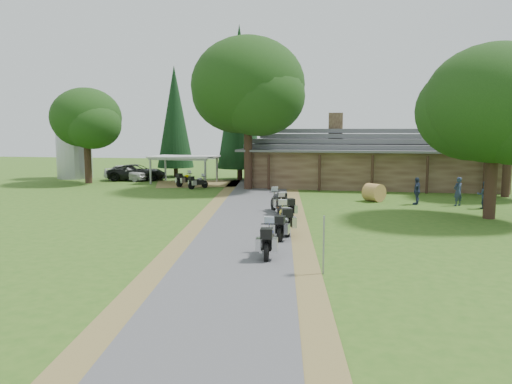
% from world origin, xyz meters
% --- Properties ---
extents(ground, '(120.00, 120.00, 0.00)m').
position_xyz_m(ground, '(0.00, 0.00, 0.00)').
color(ground, '#2F5818').
rests_on(ground, ground).
extents(driveway, '(51.95, 51.95, 0.00)m').
position_xyz_m(driveway, '(-0.50, 4.00, 0.00)').
color(driveway, '#414244').
rests_on(driveway, ground).
extents(lodge, '(21.40, 9.40, 4.90)m').
position_xyz_m(lodge, '(6.00, 24.00, 2.45)').
color(lodge, '#513929').
rests_on(lodge, ground).
extents(silo, '(3.78, 3.78, 6.80)m').
position_xyz_m(silo, '(-22.41, 25.55, 3.40)').
color(silo, gray).
rests_on(silo, ground).
extents(carport, '(5.79, 4.01, 2.43)m').
position_xyz_m(carport, '(-10.23, 23.08, 1.22)').
color(carport, silver).
rests_on(carport, ground).
extents(car_white_sedan, '(3.63, 6.12, 1.91)m').
position_xyz_m(car_white_sedan, '(-16.29, 24.29, 0.96)').
color(car_white_sedan, silver).
rests_on(car_white_sedan, ground).
extents(car_dark_suv, '(4.02, 6.39, 2.27)m').
position_xyz_m(car_dark_suv, '(-15.42, 24.61, 1.14)').
color(car_dark_suv, black).
rests_on(car_dark_suv, ground).
extents(motorcycle_row_a, '(0.84, 2.07, 1.38)m').
position_xyz_m(motorcycle_row_a, '(1.42, -1.24, 0.69)').
color(motorcycle_row_a, '#272695').
rests_on(motorcycle_row_a, ground).
extents(motorcycle_row_b, '(0.76, 1.91, 1.28)m').
position_xyz_m(motorcycle_row_b, '(1.59, 1.90, 0.64)').
color(motorcycle_row_b, '#A6A8AE').
rests_on(motorcycle_row_b, ground).
extents(motorcycle_row_c, '(1.24, 2.24, 1.46)m').
position_xyz_m(motorcycle_row_c, '(1.46, 3.02, 0.73)').
color(motorcycle_row_c, yellow).
rests_on(motorcycle_row_c, ground).
extents(motorcycle_row_d, '(1.46, 1.99, 1.32)m').
position_xyz_m(motorcycle_row_d, '(0.98, 6.98, 0.66)').
color(motorcycle_row_d, '#C45E11').
rests_on(motorcycle_row_d, ground).
extents(motorcycle_row_e, '(1.51, 2.14, 1.41)m').
position_xyz_m(motorcycle_row_e, '(0.32, 8.68, 0.70)').
color(motorcycle_row_e, black).
rests_on(motorcycle_row_e, ground).
extents(motorcycle_carport_a, '(1.28, 1.99, 1.30)m').
position_xyz_m(motorcycle_carport_a, '(-9.32, 20.63, 0.65)').
color(motorcycle_carport_a, '#E7E000').
rests_on(motorcycle_carport_a, ground).
extents(motorcycle_carport_b, '(1.44, 1.72, 1.17)m').
position_xyz_m(motorcycle_carport_b, '(-7.75, 19.22, 0.58)').
color(motorcycle_carport_b, gray).
rests_on(motorcycle_carport_b, ground).
extents(person_a, '(0.74, 0.71, 2.12)m').
position_xyz_m(person_a, '(11.01, 13.42, 1.06)').
color(person_a, '#293451').
rests_on(person_a, ground).
extents(person_b, '(0.60, 0.46, 1.94)m').
position_xyz_m(person_b, '(12.34, 12.56, 0.97)').
color(person_b, '#293451').
rests_on(person_b, ground).
extents(person_c, '(0.61, 0.69, 2.04)m').
position_xyz_m(person_c, '(8.55, 13.48, 1.02)').
color(person_c, '#293451').
rests_on(person_c, ground).
extents(hay_bale, '(1.61, 1.61, 1.19)m').
position_xyz_m(hay_bale, '(5.94, 14.42, 0.60)').
color(hay_bale, olive).
rests_on(hay_bale, ground).
extents(sign_post, '(0.35, 0.06, 1.96)m').
position_xyz_m(sign_post, '(3.60, -3.23, 0.98)').
color(sign_post, gray).
rests_on(sign_post, ground).
extents(oak_lodge_left, '(8.93, 8.93, 13.23)m').
position_xyz_m(oak_lodge_left, '(-3.68, 19.58, 6.61)').
color(oak_lodge_left, black).
rests_on(oak_lodge_left, ground).
extents(oak_lodge_right, '(5.84, 5.84, 9.67)m').
position_xyz_m(oak_lodge_right, '(15.21, 18.52, 4.83)').
color(oak_lodge_right, black).
rests_on(oak_lodge_right, ground).
extents(oak_driveway, '(7.37, 7.37, 9.84)m').
position_xyz_m(oak_driveway, '(11.74, 8.97, 4.92)').
color(oak_driveway, black).
rests_on(oak_driveway, ground).
extents(oak_silo, '(6.15, 6.15, 9.38)m').
position_xyz_m(oak_silo, '(-18.65, 21.42, 4.69)').
color(oak_silo, black).
rests_on(oak_silo, ground).
extents(cedar_near, '(4.26, 4.26, 14.47)m').
position_xyz_m(cedar_near, '(-6.05, 27.05, 7.23)').
color(cedar_near, black).
rests_on(cedar_near, ground).
extents(cedar_far, '(3.65, 3.65, 11.13)m').
position_xyz_m(cedar_far, '(-13.12, 28.82, 5.57)').
color(cedar_far, black).
rests_on(cedar_far, ground).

